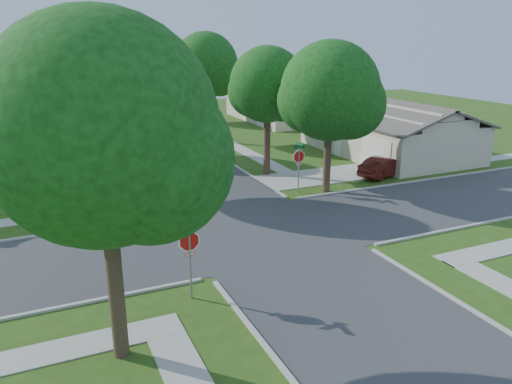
{
  "coord_description": "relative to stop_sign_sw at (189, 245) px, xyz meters",
  "views": [
    {
      "loc": [
        -9.01,
        -19.83,
        8.77
      ],
      "look_at": [
        0.36,
        1.08,
        1.6
      ],
      "focal_mm": 35.0,
      "sensor_mm": 36.0,
      "label": 1
    }
  ],
  "objects": [
    {
      "name": "tree_ne_corner",
      "position": [
        11.06,
        8.91,
        3.56
      ],
      "size": [
        5.8,
        5.6,
        8.66
      ],
      "color": "#38281C",
      "rests_on": "ground"
    },
    {
      "name": "car_curb_east",
      "position": [
        7.9,
        31.61,
        -1.34
      ],
      "size": [
        1.88,
        4.15,
        1.38
      ],
      "primitive_type": "imported",
      "rotation": [
        0.0,
        0.0,
        -0.06
      ],
      "color": "black",
      "rests_on": "ground"
    },
    {
      "name": "tree_e_mid",
      "position": [
        9.46,
        25.71,
        4.22
      ],
      "size": [
        5.59,
        5.4,
        9.21
      ],
      "color": "#38281C",
      "rests_on": "ground"
    },
    {
      "name": "tree_e_far",
      "position": [
        9.45,
        38.71,
        3.95
      ],
      "size": [
        5.17,
        5.0,
        8.72
      ],
      "color": "#38281C",
      "rests_on": "ground"
    },
    {
      "name": "car_driveway",
      "position": [
        16.2,
        10.2,
        -1.38
      ],
      "size": [
        4.16,
        2.47,
        1.3
      ],
      "primitive_type": "imported",
      "rotation": [
        0.0,
        0.0,
        1.87
      ],
      "color": "#4C130F",
      "rests_on": "ground"
    },
    {
      "name": "sidewalk_nw",
      "position": [
        -1.4,
        30.7,
        -2.01
      ],
      "size": [
        1.2,
        40.0,
        0.04
      ],
      "primitive_type": "cube",
      "color": "#9E9B91",
      "rests_on": "ground"
    },
    {
      "name": "stop_sign_sw",
      "position": [
        0.0,
        0.0,
        0.0
      ],
      "size": [
        1.05,
        0.8,
        2.98
      ],
      "color": "gray",
      "rests_on": "ground"
    },
    {
      "name": "house_ne_far",
      "position": [
        20.69,
        33.7,
        -0.51
      ],
      "size": [
        8.42,
        13.6,
        4.23
      ],
      "color": "#BAAA93",
      "rests_on": "ground"
    },
    {
      "name": "driveway",
      "position": [
        12.6,
        11.8,
        -2.01
      ],
      "size": [
        8.8,
        3.6,
        0.05
      ],
      "primitive_type": "cube",
      "color": "#9E9B91",
      "rests_on": "ground"
    },
    {
      "name": "house_ne_near",
      "position": [
        20.69,
        15.7,
        -0.51
      ],
      "size": [
        8.42,
        13.6,
        4.23
      ],
      "color": "#BAAA93",
      "rests_on": "ground"
    },
    {
      "name": "car_curb_west",
      "position": [
        1.5,
        37.61,
        -1.38
      ],
      "size": [
        2.33,
        4.64,
        1.29
      ],
      "primitive_type": "imported",
      "rotation": [
        0.0,
        0.0,
        3.26
      ],
      "color": "black",
      "rests_on": "ground"
    },
    {
      "name": "tree_w_mid",
      "position": [
        0.06,
        25.71,
        4.46
      ],
      "size": [
        5.8,
        5.6,
        9.56
      ],
      "color": "#38281C",
      "rests_on": "ground"
    },
    {
      "name": "stop_sign_ne",
      "position": [
        9.4,
        9.4,
        0.0
      ],
      "size": [
        1.05,
        0.8,
        2.98
      ],
      "color": "gray",
      "rests_on": "ground"
    },
    {
      "name": "sidewalk_ne",
      "position": [
        10.8,
        30.7,
        -2.01
      ],
      "size": [
        1.2,
        40.0,
        0.04
      ],
      "primitive_type": "cube",
      "color": "#9E9B91",
      "rests_on": "ground"
    },
    {
      "name": "tree_w_near",
      "position": [
        0.06,
        13.71,
        4.08
      ],
      "size": [
        5.38,
        5.2,
        8.97
      ],
      "color": "#38281C",
      "rests_on": "ground"
    },
    {
      "name": "road_ns",
      "position": [
        4.7,
        4.7,
        -2.03
      ],
      "size": [
        7.0,
        100.0,
        0.02
      ],
      "primitive_type": "cube",
      "color": "#333335",
      "rests_on": "ground"
    },
    {
      "name": "tree_sw_corner",
      "position": [
        -2.74,
        -2.29,
        4.23
      ],
      "size": [
        6.21,
        6.0,
        9.55
      ],
      "color": "#38281C",
      "rests_on": "ground"
    },
    {
      "name": "tree_e_near",
      "position": [
        9.45,
        13.71,
        3.61
      ],
      "size": [
        4.97,
        4.8,
        8.28
      ],
      "color": "#38281C",
      "rests_on": "ground"
    },
    {
      "name": "tree_w_far",
      "position": [
        0.05,
        38.71,
        3.48
      ],
      "size": [
        4.76,
        4.6,
        8.04
      ],
      "color": "#38281C",
      "rests_on": "ground"
    },
    {
      "name": "ground",
      "position": [
        4.7,
        4.7,
        -2.03
      ],
      "size": [
        100.0,
        100.0,
        0.0
      ],
      "primitive_type": "plane",
      "color": "#2C4913",
      "rests_on": "ground"
    }
  ]
}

